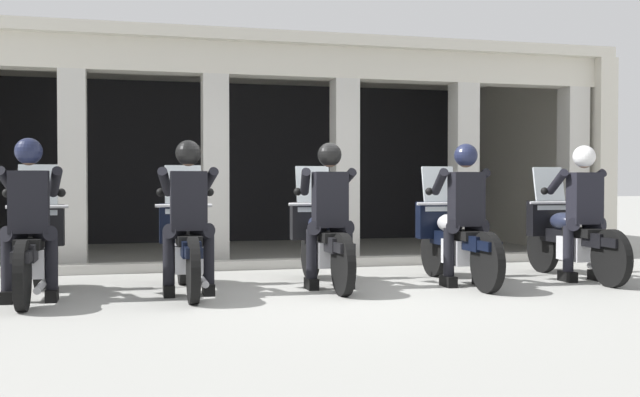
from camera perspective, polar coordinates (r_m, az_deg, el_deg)
ground_plane at (r=10.94m, az=-3.24°, el=-4.80°), size 80.00×80.00×0.00m
station_building at (r=12.92m, az=-5.11°, el=5.24°), size 10.40×4.83×3.22m
kerb_strip at (r=10.11m, az=-2.40°, el=-4.97°), size 9.90×0.24×0.12m
motorcycle_far_left at (r=8.03m, az=-21.00°, el=-3.53°), size 0.62×2.04×1.35m
police_officer_far_left at (r=7.73m, az=-21.28°, el=-0.47°), size 0.63×0.61×1.58m
motorcycle_left at (r=8.03m, az=-10.14°, el=-3.47°), size 0.62×2.04×1.35m
police_officer_left at (r=7.72m, az=-10.00°, el=-0.40°), size 0.63×0.61×1.58m
motorcycle_center at (r=8.39m, az=0.21°, el=-3.24°), size 0.62×2.04×1.35m
police_officer_center at (r=8.10m, az=0.71°, el=-0.30°), size 0.63×0.61×1.58m
motorcycle_right at (r=8.74m, az=10.19°, el=-3.08°), size 0.62×2.04×1.35m
police_officer_right at (r=8.46m, az=11.00°, el=-0.26°), size 0.63×0.61×1.58m
motorcycle_far_right at (r=9.51m, az=18.44°, el=-2.77°), size 0.62×2.04×1.35m
police_officer_far_right at (r=9.25m, az=19.41°, el=-0.17°), size 0.63×0.61×1.58m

